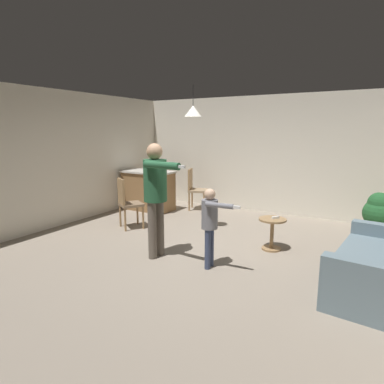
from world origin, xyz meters
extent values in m
plane|color=gray|center=(0.00, 0.00, 0.00)|extent=(7.68, 7.68, 0.00)
cube|color=silver|center=(0.00, 3.20, 1.35)|extent=(6.40, 0.10, 2.70)
cube|color=silver|center=(-3.20, 0.00, 1.35)|extent=(0.10, 6.40, 2.70)
cube|color=slate|center=(2.46, 0.03, 0.23)|extent=(0.99, 1.52, 0.45)
cube|color=slate|center=(2.38, -0.78, 0.32)|extent=(0.86, 0.26, 0.63)
cube|color=slate|center=(2.54, 0.83, 0.32)|extent=(0.86, 0.26, 0.63)
cylinder|color=#99754C|center=(2.06, -0.74, 0.03)|extent=(0.05, 0.05, 0.06)
cylinder|color=#99754C|center=(2.22, 0.86, 0.03)|extent=(0.05, 0.05, 0.06)
cube|color=olive|center=(-2.45, 1.94, 0.45)|extent=(1.20, 0.60, 0.91)
cube|color=beige|center=(-2.45, 1.94, 0.93)|extent=(1.26, 0.66, 0.04)
cylinder|color=#99754C|center=(0.98, 0.75, 0.51)|extent=(0.44, 0.44, 0.03)
cylinder|color=#99754C|center=(0.98, 0.75, 0.24)|extent=(0.06, 0.06, 0.49)
cylinder|color=#99754C|center=(0.98, 0.75, 0.01)|extent=(0.31, 0.31, 0.03)
cylinder|color=#60564C|center=(-0.46, -0.34, 0.44)|extent=(0.13, 0.13, 0.87)
cylinder|color=#60564C|center=(-0.47, -0.52, 0.44)|extent=(0.13, 0.13, 0.87)
cylinder|color=#265938|center=(-0.47, -0.43, 1.18)|extent=(0.35, 0.35, 0.62)
sphere|color=tan|center=(-0.47, -0.43, 1.61)|extent=(0.24, 0.24, 0.24)
cylinder|color=#265938|center=(-0.45, -0.23, 1.15)|extent=(0.10, 0.10, 0.58)
cylinder|color=#265938|center=(-0.19, -0.65, 1.44)|extent=(0.59, 0.14, 0.10)
cube|color=white|center=(0.13, -0.67, 1.44)|extent=(0.13, 0.04, 0.04)
cylinder|color=#384260|center=(0.42, -0.33, 0.29)|extent=(0.08, 0.08, 0.57)
cylinder|color=#384260|center=(0.43, -0.45, 0.29)|extent=(0.08, 0.08, 0.57)
cylinder|color=slate|center=(0.42, -0.39, 0.78)|extent=(0.23, 0.23, 0.41)
sphere|color=#D8AD8C|center=(0.42, -0.39, 1.06)|extent=(0.16, 0.16, 0.16)
cylinder|color=slate|center=(0.41, -0.25, 0.76)|extent=(0.07, 0.07, 0.38)
cylinder|color=slate|center=(0.62, -0.50, 0.95)|extent=(0.39, 0.10, 0.07)
cube|color=white|center=(0.84, -0.48, 0.95)|extent=(0.13, 0.05, 0.04)
cylinder|color=#99754C|center=(-2.05, 0.49, 0.23)|extent=(0.04, 0.04, 0.45)
cylinder|color=#99754C|center=(-1.74, 0.30, 0.23)|extent=(0.04, 0.04, 0.45)
cylinder|color=#99754C|center=(-1.85, 0.80, 0.23)|extent=(0.04, 0.04, 0.45)
cylinder|color=#99754C|center=(-1.55, 0.60, 0.23)|extent=(0.04, 0.04, 0.45)
cube|color=#7F664C|center=(-1.80, 0.55, 0.47)|extent=(0.58, 0.58, 0.05)
cube|color=#99754C|center=(-1.90, 0.39, 0.75)|extent=(0.34, 0.24, 0.50)
cylinder|color=#99754C|center=(-1.63, 2.65, 0.23)|extent=(0.04, 0.04, 0.45)
cylinder|color=#99754C|center=(-1.51, 2.31, 0.23)|extent=(0.04, 0.04, 0.45)
cylinder|color=#99754C|center=(-1.29, 2.77, 0.23)|extent=(0.04, 0.04, 0.45)
cylinder|color=#99754C|center=(-1.17, 2.43, 0.23)|extent=(0.04, 0.04, 0.45)
cube|color=#997F60|center=(-1.40, 2.54, 0.47)|extent=(0.53, 0.53, 0.05)
cube|color=#99754C|center=(-1.58, 2.48, 0.75)|extent=(0.16, 0.37, 0.50)
cylinder|color=#4C4742|center=(2.43, 2.41, 0.12)|extent=(0.31, 0.31, 0.24)
sphere|color=#235B2D|center=(2.43, 2.41, 0.43)|extent=(0.53, 0.53, 0.53)
sphere|color=#235B2D|center=(2.43, 2.41, 0.61)|extent=(0.40, 0.40, 0.40)
cube|color=white|center=(1.02, 0.78, 0.54)|extent=(0.10, 0.13, 0.04)
cone|color=silver|center=(-0.60, 0.91, 2.25)|extent=(0.32, 0.32, 0.20)
cylinder|color=black|center=(-0.60, 0.91, 2.52)|extent=(0.01, 0.01, 0.36)
camera|label=1|loc=(2.43, -4.30, 1.92)|focal=30.72mm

